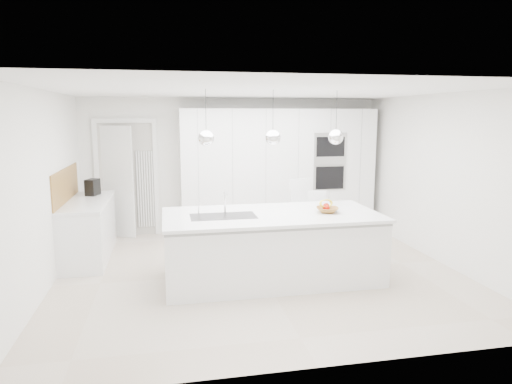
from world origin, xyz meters
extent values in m
plane|color=beige|center=(0.00, 0.00, 0.00)|extent=(5.50, 5.50, 0.00)
plane|color=white|center=(0.00, 2.50, 1.25)|extent=(5.50, 0.00, 5.50)
plane|color=white|center=(-2.75, 0.00, 1.25)|extent=(0.00, 5.00, 5.00)
plane|color=white|center=(0.00, 0.00, 2.50)|extent=(5.50, 5.50, 0.00)
cube|color=white|center=(0.80, 2.20, 1.15)|extent=(3.60, 0.60, 2.30)
cube|color=white|center=(-2.20, 2.42, 1.00)|extent=(0.76, 0.38, 2.00)
cube|color=white|center=(-2.45, 1.20, 0.43)|extent=(0.60, 1.80, 0.86)
cube|color=white|center=(-2.45, 1.20, 0.88)|extent=(0.62, 1.82, 0.04)
cube|color=olive|center=(-2.74, 1.20, 1.15)|extent=(0.02, 1.80, 0.50)
cube|color=white|center=(0.10, -0.30, 0.43)|extent=(2.80, 1.20, 0.86)
cube|color=white|center=(0.10, -0.25, 0.88)|extent=(2.84, 1.40, 0.04)
cylinder|color=white|center=(-0.50, -0.10, 1.05)|extent=(0.02, 0.02, 0.30)
sphere|color=white|center=(-0.75, -0.30, 1.90)|extent=(0.20, 0.20, 0.20)
sphere|color=white|center=(0.10, -0.30, 1.90)|extent=(0.20, 0.20, 0.20)
sphere|color=white|center=(0.95, -0.30, 1.90)|extent=(0.20, 0.20, 0.20)
imported|color=olive|center=(0.84, -0.35, 0.94)|extent=(0.36, 0.36, 0.07)
cube|color=black|center=(-2.43, 1.68, 1.03)|extent=(0.23, 0.28, 0.26)
sphere|color=#AE1306|center=(0.82, -0.33, 0.97)|extent=(0.08, 0.08, 0.08)
sphere|color=#AE1306|center=(0.85, -0.29, 0.97)|extent=(0.09, 0.09, 0.09)
sphere|color=#AE1306|center=(0.83, -0.37, 0.97)|extent=(0.08, 0.08, 0.08)
torus|color=yellow|center=(0.83, -0.32, 1.02)|extent=(0.25, 0.18, 0.22)
camera|label=1|loc=(-1.26, -6.00, 2.17)|focal=32.00mm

